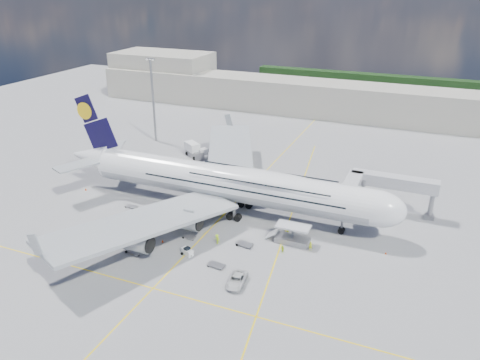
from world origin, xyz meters
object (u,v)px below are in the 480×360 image
at_px(crew_wing, 144,235).
at_px(cone_tail, 86,189).
at_px(baggage_tug, 187,252).
at_px(cone_wing_left_outer, 216,171).
at_px(light_mast, 153,99).
at_px(dolly_row_a, 135,218).
at_px(cargo_loader, 292,236).
at_px(cone_wing_right_inner, 162,241).
at_px(airliner, 228,183).
at_px(cone_nose, 386,253).
at_px(cone_wing_right_outer, 91,245).
at_px(crew_loader, 282,250).
at_px(crew_van, 288,230).
at_px(dolly_row_b, 134,251).
at_px(crew_tug, 217,239).
at_px(dolly_row_c, 189,237).
at_px(dolly_back, 131,206).
at_px(dolly_nose_near, 216,265).
at_px(catering_truck_outer, 194,151).
at_px(service_van, 237,280).
at_px(cone_wing_left_inner, 231,176).
at_px(jet_bridge, 377,185).
at_px(dolly_nose_far, 244,244).
at_px(catering_truck_inner, 230,172).
at_px(crew_nose, 311,246).

xyz_separation_m(crew_wing, cone_tail, (-25.54, 13.71, -0.56)).
relative_size(baggage_tug, cone_wing_left_outer, 4.60).
bearing_deg(light_mast, dolly_row_a, -62.80).
height_order(cargo_loader, cone_wing_left_outer, cargo_loader).
xyz_separation_m(cone_wing_left_outer, cone_wing_right_inner, (5.71, -35.93, -0.01)).
bearing_deg(airliner, cargo_loader, -23.23).
distance_m(cone_nose, cone_wing_right_outer, 55.46).
bearing_deg(crew_loader, crew_van, 131.26).
xyz_separation_m(airliner, cone_tail, (-36.08, -3.18, -6.58)).
height_order(dolly_row_b, crew_tug, crew_tug).
height_order(cargo_loader, dolly_row_c, cargo_loader).
bearing_deg(crew_wing, cone_wing_right_inner, -58.46).
xyz_separation_m(dolly_back, crew_van, (35.51, 2.42, 0.58)).
bearing_deg(dolly_nose_near, cone_tail, 163.01).
relative_size(dolly_row_b, catering_truck_outer, 0.49).
bearing_deg(crew_loader, cargo_loader, 116.29).
bearing_deg(crew_van, service_van, 125.40).
height_order(dolly_row_a, crew_loader, crew_loader).
bearing_deg(cone_wing_left_inner, dolly_back, -118.37).
bearing_deg(cone_wing_left_outer, dolly_row_c, -73.33).
distance_m(jet_bridge, crew_van, 21.94).
bearing_deg(crew_tug, cone_nose, 35.39).
bearing_deg(baggage_tug, crew_van, 67.79).
bearing_deg(light_mast, dolly_back, -64.78).
height_order(light_mast, dolly_nose_far, light_mast).
bearing_deg(crew_loader, dolly_nose_near, -105.88).
bearing_deg(cone_tail, baggage_tug, -23.38).
bearing_deg(dolly_nose_far, cone_tail, -179.93).
relative_size(airliner, dolly_nose_far, 22.40).
bearing_deg(cone_wing_left_outer, airliner, -57.53).
xyz_separation_m(catering_truck_inner, crew_nose, (27.89, -25.77, -0.71)).
bearing_deg(service_van, catering_truck_inner, 109.39).
bearing_deg(dolly_back, cone_wing_left_inner, 66.84).
height_order(dolly_row_c, crew_wing, crew_wing).
height_order(dolly_back, dolly_nose_far, dolly_nose_far).
bearing_deg(cone_tail, crew_tug, -14.11).
bearing_deg(cone_wing_right_outer, cone_wing_left_inner, 75.14).
xyz_separation_m(crew_loader, cone_wing_left_inner, (-23.43, 29.65, -0.57)).
height_order(airliner, cargo_loader, airliner).
relative_size(dolly_back, crew_wing, 1.66).
xyz_separation_m(crew_nose, cone_wing_right_inner, (-27.16, -8.22, -0.63)).
bearing_deg(airliner, service_van, -62.99).
bearing_deg(dolly_nose_far, dolly_row_b, -139.37).
bearing_deg(crew_loader, catering_truck_inner, 160.59).
distance_m(crew_loader, cone_wing_left_outer, 41.84).
bearing_deg(crew_loader, cone_nose, 53.45).
distance_m(crew_wing, cone_nose, 46.17).
relative_size(dolly_row_c, cone_wing_right_inner, 5.19).
height_order(jet_bridge, light_mast, light_mast).
relative_size(airliner, crew_loader, 48.43).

